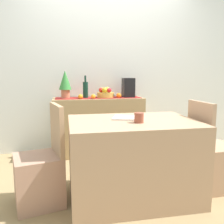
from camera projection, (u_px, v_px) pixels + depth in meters
ground_plane at (125, 179)px, 2.78m from camera, size 6.40×6.40×0.02m
room_wall_rear at (107, 61)px, 3.71m from camera, size 6.40×0.06×2.70m
sideboard_console at (99, 126)px, 3.58m from camera, size 1.28×0.42×0.82m
table_runner at (98, 98)px, 3.51m from camera, size 1.20×0.32×0.01m
fruit_bowl at (105, 95)px, 3.52m from camera, size 0.24×0.24×0.07m
apple_rear at (101, 90)px, 3.49m from camera, size 0.07×0.07×0.07m
apple_center at (107, 90)px, 3.54m from camera, size 0.07×0.07×0.07m
apple_upper at (105, 90)px, 3.45m from camera, size 0.07×0.07×0.07m
apple_left at (102, 90)px, 3.58m from camera, size 0.06×0.06×0.06m
apple_front at (109, 90)px, 3.46m from camera, size 0.07×0.07×0.07m
wine_bottle at (86, 90)px, 3.46m from camera, size 0.07×0.07×0.32m
coffee_maker at (128, 88)px, 3.57m from camera, size 0.16×0.18×0.28m
potted_plant at (65, 83)px, 3.39m from camera, size 0.17×0.17×0.38m
orange_loose_far at (93, 97)px, 3.37m from camera, size 0.06×0.06×0.06m
orange_loose_near_bowl at (119, 95)px, 3.49m from camera, size 0.07×0.07×0.07m
orange_loose_end at (80, 97)px, 3.35m from camera, size 0.07×0.07×0.07m
dining_table at (132, 158)px, 2.34m from camera, size 1.17×0.84×0.74m
open_book at (128, 118)px, 2.35m from camera, size 0.34×0.30×0.02m
coffee_cup at (138, 118)px, 2.16m from camera, size 0.08×0.08×0.09m
chair_near_window at (40, 175)px, 2.20m from camera, size 0.48×0.48×0.90m
chair_by_corner at (212, 163)px, 2.51m from camera, size 0.43×0.43×0.90m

